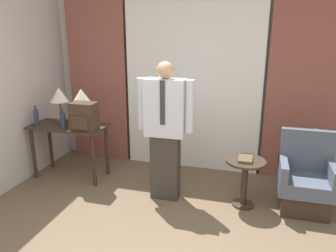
% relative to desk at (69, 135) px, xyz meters
% --- Properties ---
extents(wall_back, '(10.00, 0.06, 2.70)m').
position_rel_desk_xyz_m(wall_back, '(1.52, 0.90, 0.75)').
color(wall_back, beige).
rests_on(wall_back, ground_plane).
extents(curtain_sheer_center, '(1.91, 0.06, 2.58)m').
position_rel_desk_xyz_m(curtain_sheer_center, '(1.52, 0.77, 0.69)').
color(curtain_sheer_center, white).
rests_on(curtain_sheer_center, ground_plane).
extents(curtain_drape_left, '(0.90, 0.06, 2.58)m').
position_rel_desk_xyz_m(curtain_drape_left, '(0.08, 0.77, 0.69)').
color(curtain_drape_left, brown).
rests_on(curtain_drape_left, ground_plane).
extents(curtain_drape_right, '(0.90, 0.06, 2.58)m').
position_rel_desk_xyz_m(curtain_drape_right, '(2.97, 0.77, 0.69)').
color(curtain_drape_right, brown).
rests_on(curtain_drape_right, ground_plane).
extents(desk, '(1.02, 0.50, 0.73)m').
position_rel_desk_xyz_m(desk, '(0.00, 0.00, 0.00)').
color(desk, '#38281E').
rests_on(desk, ground_plane).
extents(table_lamp_left, '(0.25, 0.25, 0.49)m').
position_rel_desk_xyz_m(table_lamp_left, '(-0.17, 0.11, 0.50)').
color(table_lamp_left, '#4C4238').
rests_on(table_lamp_left, desk).
extents(table_lamp_right, '(0.25, 0.25, 0.49)m').
position_rel_desk_xyz_m(table_lamp_right, '(0.17, 0.11, 0.50)').
color(table_lamp_right, '#4C4238').
rests_on(table_lamp_right, desk).
extents(bottle_near_edge, '(0.07, 0.07, 0.26)m').
position_rel_desk_xyz_m(bottle_near_edge, '(0.02, -0.13, 0.24)').
color(bottle_near_edge, '#2D3851').
rests_on(bottle_near_edge, desk).
extents(bottle_by_lamp, '(0.06, 0.06, 0.27)m').
position_rel_desk_xyz_m(bottle_by_lamp, '(-0.41, -0.10, 0.24)').
color(bottle_by_lamp, '#2D3851').
rests_on(bottle_by_lamp, desk).
extents(backpack, '(0.32, 0.24, 0.36)m').
position_rel_desk_xyz_m(backpack, '(0.32, -0.12, 0.31)').
color(backpack, '#422D23').
rests_on(backpack, desk).
extents(person, '(0.66, 0.22, 1.64)m').
position_rel_desk_xyz_m(person, '(1.42, -0.22, 0.28)').
color(person, '#38332D').
rests_on(person, ground_plane).
extents(armchair, '(0.58, 0.53, 0.89)m').
position_rel_desk_xyz_m(armchair, '(3.00, -0.07, -0.27)').
color(armchair, '#38281E').
rests_on(armchair, ground_plane).
extents(side_table, '(0.45, 0.45, 0.57)m').
position_rel_desk_xyz_m(side_table, '(2.34, -0.18, -0.22)').
color(side_table, '#38281E').
rests_on(side_table, ground_plane).
extents(book, '(0.15, 0.22, 0.03)m').
position_rel_desk_xyz_m(book, '(2.33, -0.18, -0.02)').
color(book, brown).
rests_on(book, side_table).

